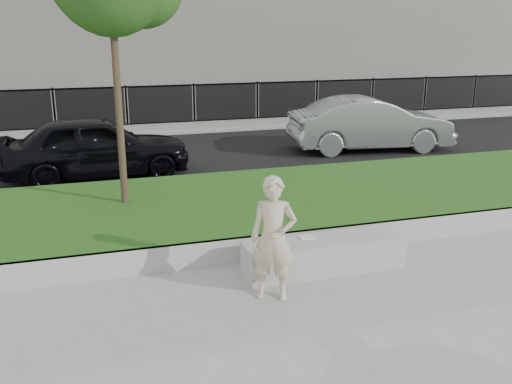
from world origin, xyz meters
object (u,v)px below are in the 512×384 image
object	(u,v)px
stone_bench	(324,255)
book	(307,237)
car_dark	(96,146)
man	(273,239)
car_silver	(370,124)

from	to	relation	value
stone_bench	book	size ratio (longest dim) A/B	11.43
book	car_dark	world-z (taller)	car_dark
man	car_silver	size ratio (longest dim) A/B	0.37
man	car_silver	distance (m)	9.53
man	book	distance (m)	1.09
car_dark	man	bearing A→B (deg)	-166.83
car_silver	stone_bench	bearing A→B (deg)	154.94
book	car_silver	distance (m)	8.52
book	car_silver	world-z (taller)	car_silver
stone_bench	car_silver	size ratio (longest dim) A/B	0.53
man	car_silver	world-z (taller)	man
stone_bench	book	distance (m)	0.36
man	book	xyz separation A→B (m)	(0.76, 0.71, -0.33)
stone_bench	man	world-z (taller)	man
man	car_silver	xyz separation A→B (m)	(5.55, 7.75, -0.04)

